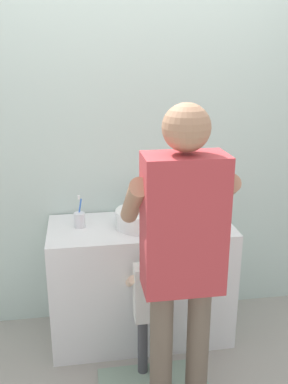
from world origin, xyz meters
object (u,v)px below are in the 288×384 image
toothbrush_cup (80,219)px  child_toddler (151,300)px  soap_bottle (197,211)px  adult_parent (182,243)px

toothbrush_cup → child_toddler: toothbrush_cup is taller
soap_bottle → child_toddler: bearing=-131.8°
child_toddler → toothbrush_cup: bearing=131.8°
soap_bottle → child_toddler: size_ratio=0.19×
child_toddler → adult_parent: adult_parent is taller
adult_parent → child_toddler: bearing=107.7°
soap_bottle → adult_parent: size_ratio=0.10×
soap_bottle → child_toddler: soap_bottle is taller
toothbrush_cup → adult_parent: 0.89m
toothbrush_cup → soap_bottle: (0.76, -0.01, 0.02)m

